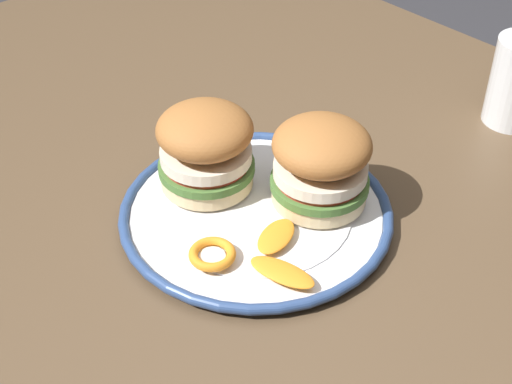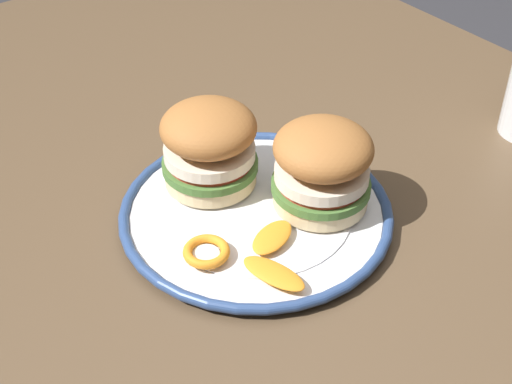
# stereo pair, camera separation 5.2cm
# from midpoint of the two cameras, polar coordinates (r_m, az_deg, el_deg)

# --- Properties ---
(dining_table) EXTENTS (1.49, 1.04, 0.73)m
(dining_table) POSITION_cam_midpoint_polar(r_m,az_deg,el_deg) (0.92, 4.24, -5.57)
(dining_table) COLOR brown
(dining_table) RESTS_ON ground
(dinner_plate) EXTENTS (0.31, 0.31, 0.02)m
(dinner_plate) POSITION_cam_midpoint_polar(r_m,az_deg,el_deg) (0.85, 1.73, -1.65)
(dinner_plate) COLOR white
(dinner_plate) RESTS_ON dining_table
(sandwich_half_left) EXTENTS (0.15, 0.15, 0.10)m
(sandwich_half_left) POSITION_cam_midpoint_polar(r_m,az_deg,el_deg) (0.86, -1.84, 3.55)
(sandwich_half_left) COLOR beige
(sandwich_half_left) RESTS_ON dinner_plate
(sandwich_half_right) EXTENTS (0.15, 0.15, 0.10)m
(sandwich_half_right) POSITION_cam_midpoint_polar(r_m,az_deg,el_deg) (0.83, 6.80, 1.95)
(sandwich_half_right) COLOR beige
(sandwich_half_right) RESTS_ON dinner_plate
(orange_peel_curled) EXTENTS (0.06, 0.06, 0.01)m
(orange_peel_curled) POSITION_cam_midpoint_polar(r_m,az_deg,el_deg) (0.79, -1.89, -4.58)
(orange_peel_curled) COLOR orange
(orange_peel_curled) RESTS_ON dinner_plate
(orange_peel_strip_long) EXTENTS (0.05, 0.07, 0.01)m
(orange_peel_strip_long) POSITION_cam_midpoint_polar(r_m,az_deg,el_deg) (0.80, 3.07, -3.48)
(orange_peel_strip_long) COLOR orange
(orange_peel_strip_long) RESTS_ON dinner_plate
(orange_peel_strip_short) EXTENTS (0.08, 0.05, 0.01)m
(orange_peel_strip_short) POSITION_cam_midpoint_polar(r_m,az_deg,el_deg) (0.77, 3.29, -6.21)
(orange_peel_strip_short) COLOR orange
(orange_peel_strip_short) RESTS_ON dinner_plate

